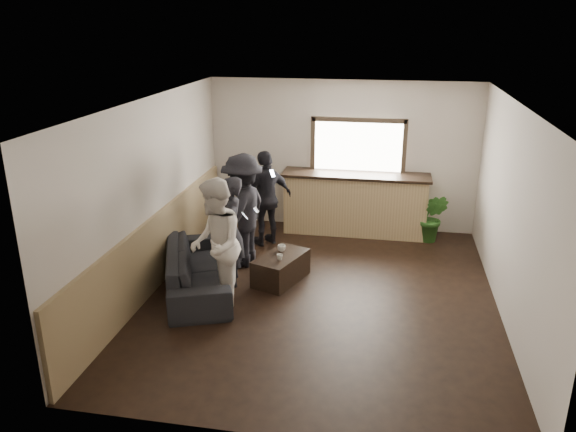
% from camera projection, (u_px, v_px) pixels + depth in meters
% --- Properties ---
extents(ground, '(5.00, 6.00, 0.01)m').
position_uv_depth(ground, '(320.00, 296.00, 8.21)').
color(ground, black).
extents(room_shell, '(5.01, 6.01, 2.80)m').
position_uv_depth(room_shell, '(270.00, 197.00, 7.85)').
color(room_shell, silver).
rests_on(room_shell, ground).
extents(bar_counter, '(2.70, 0.68, 2.13)m').
position_uv_depth(bar_counter, '(355.00, 200.00, 10.45)').
color(bar_counter, tan).
rests_on(bar_counter, ground).
extents(sofa, '(1.60, 2.37, 0.64)m').
position_uv_depth(sofa, '(197.00, 269.00, 8.32)').
color(sofa, black).
rests_on(sofa, ground).
extents(coffee_table, '(0.82, 1.06, 0.42)m').
position_uv_depth(coffee_table, '(281.00, 268.00, 8.62)').
color(coffee_table, black).
rests_on(coffee_table, ground).
extents(cup_a, '(0.16, 0.16, 0.10)m').
position_uv_depth(cup_a, '(282.00, 248.00, 8.71)').
color(cup_a, silver).
rests_on(cup_a, coffee_table).
extents(cup_b, '(0.11, 0.11, 0.09)m').
position_uv_depth(cup_b, '(280.00, 257.00, 8.39)').
color(cup_b, silver).
rests_on(cup_b, coffee_table).
extents(potted_plant, '(0.59, 0.52, 0.91)m').
position_uv_depth(potted_plant, '(433.00, 218.00, 10.06)').
color(potted_plant, '#2D6623').
rests_on(potted_plant, ground).
extents(person_a, '(0.56, 0.70, 1.68)m').
position_uv_depth(person_a, '(231.00, 232.00, 8.34)').
color(person_a, black).
rests_on(person_a, ground).
extents(person_b, '(0.93, 1.06, 1.85)m').
position_uv_depth(person_b, '(216.00, 245.00, 7.62)').
color(person_b, silver).
rests_on(person_b, ground).
extents(person_c, '(0.90, 1.30, 1.85)m').
position_uv_depth(person_c, '(243.00, 211.00, 8.98)').
color(person_c, black).
rests_on(person_c, ground).
extents(person_d, '(1.01, 0.98, 1.70)m').
position_uv_depth(person_d, '(266.00, 198.00, 9.85)').
color(person_d, black).
rests_on(person_d, ground).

